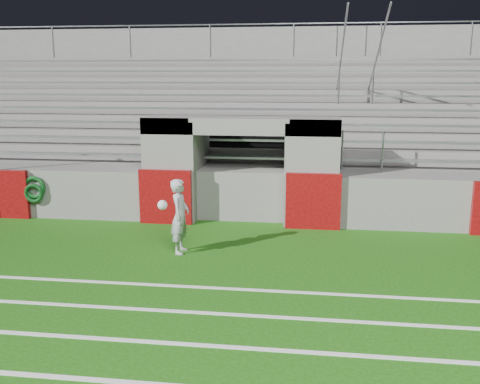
# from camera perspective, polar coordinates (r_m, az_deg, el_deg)

# --- Properties ---
(ground) EXTENTS (90.00, 90.00, 0.00)m
(ground) POSITION_cam_1_polar(r_m,az_deg,el_deg) (10.30, -2.45, -8.08)
(ground) COLOR #194F0D
(ground) RESTS_ON ground
(stadium_structure) EXTENTS (26.00, 8.48, 5.42)m
(stadium_structure) POSITION_cam_1_polar(r_m,az_deg,el_deg) (17.69, 2.00, 5.46)
(stadium_structure) COLOR slate
(stadium_structure) RESTS_ON ground
(goalkeeper_with_ball) EXTENTS (0.63, 0.58, 1.55)m
(goalkeeper_with_ball) POSITION_cam_1_polar(r_m,az_deg,el_deg) (11.00, -6.45, -2.56)
(goalkeeper_with_ball) COLOR #A7ABB0
(goalkeeper_with_ball) RESTS_ON ground
(hose_coil) EXTENTS (0.60, 0.15, 0.70)m
(hose_coil) POSITION_cam_1_polar(r_m,az_deg,el_deg) (14.51, -21.11, 0.23)
(hose_coil) COLOR #0D4417
(hose_coil) RESTS_ON ground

